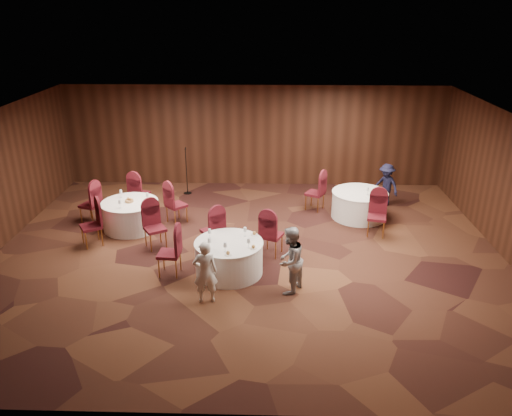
{
  "coord_description": "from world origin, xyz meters",
  "views": [
    {
      "loc": [
        0.51,
        -10.52,
        5.51
      ],
      "look_at": [
        0.2,
        0.2,
        1.1
      ],
      "focal_mm": 35.0,
      "sensor_mm": 36.0,
      "label": 1
    }
  ],
  "objects_px": {
    "table_main": "(229,257)",
    "woman_b": "(290,260)",
    "woman_a": "(205,272)",
    "man_c": "(386,185)",
    "table_left": "(131,215)",
    "table_right": "(359,204)",
    "mic_stand": "(187,181)"
  },
  "relations": [
    {
      "from": "table_main",
      "to": "man_c",
      "type": "distance_m",
      "value": 5.9
    },
    {
      "from": "table_right",
      "to": "woman_b",
      "type": "bearing_deg",
      "value": -117.58
    },
    {
      "from": "table_main",
      "to": "table_right",
      "type": "xyz_separation_m",
      "value": [
        3.35,
        3.19,
        0.0
      ]
    },
    {
      "from": "man_c",
      "to": "table_left",
      "type": "bearing_deg",
      "value": -117.64
    },
    {
      "from": "table_left",
      "to": "mic_stand",
      "type": "bearing_deg",
      "value": 67.93
    },
    {
      "from": "table_right",
      "to": "mic_stand",
      "type": "height_order",
      "value": "mic_stand"
    },
    {
      "from": "table_main",
      "to": "woman_a",
      "type": "relative_size",
      "value": 1.14
    },
    {
      "from": "table_main",
      "to": "woman_b",
      "type": "xyz_separation_m",
      "value": [
        1.3,
        -0.73,
        0.34
      ]
    },
    {
      "from": "table_left",
      "to": "woman_b",
      "type": "height_order",
      "value": "woman_b"
    },
    {
      "from": "woman_b",
      "to": "woman_a",
      "type": "bearing_deg",
      "value": -46.16
    },
    {
      "from": "table_main",
      "to": "woman_b",
      "type": "relative_size",
      "value": 1.04
    },
    {
      "from": "table_left",
      "to": "mic_stand",
      "type": "relative_size",
      "value": 1.0
    },
    {
      "from": "table_left",
      "to": "table_right",
      "type": "relative_size",
      "value": 0.97
    },
    {
      "from": "table_right",
      "to": "woman_a",
      "type": "distance_m",
      "value": 5.72
    },
    {
      "from": "table_right",
      "to": "man_c",
      "type": "relative_size",
      "value": 1.2
    },
    {
      "from": "woman_a",
      "to": "table_left",
      "type": "bearing_deg",
      "value": -63.54
    },
    {
      "from": "table_right",
      "to": "woman_a",
      "type": "relative_size",
      "value": 1.16
    },
    {
      "from": "woman_b",
      "to": "man_c",
      "type": "height_order",
      "value": "woman_b"
    },
    {
      "from": "woman_a",
      "to": "woman_b",
      "type": "bearing_deg",
      "value": -174.51
    },
    {
      "from": "table_right",
      "to": "man_c",
      "type": "height_order",
      "value": "man_c"
    },
    {
      "from": "table_right",
      "to": "mic_stand",
      "type": "bearing_deg",
      "value": 161.17
    },
    {
      "from": "table_left",
      "to": "mic_stand",
      "type": "height_order",
      "value": "mic_stand"
    },
    {
      "from": "woman_b",
      "to": "man_c",
      "type": "distance_m",
      "value": 5.66
    },
    {
      "from": "table_main",
      "to": "table_left",
      "type": "height_order",
      "value": "same"
    },
    {
      "from": "mic_stand",
      "to": "woman_b",
      "type": "relative_size",
      "value": 1.02
    },
    {
      "from": "woman_a",
      "to": "woman_b",
      "type": "relative_size",
      "value": 0.92
    },
    {
      "from": "table_left",
      "to": "woman_a",
      "type": "distance_m",
      "value": 4.19
    },
    {
      "from": "table_left",
      "to": "woman_a",
      "type": "relative_size",
      "value": 1.12
    },
    {
      "from": "table_main",
      "to": "woman_a",
      "type": "bearing_deg",
      "value": -107.81
    },
    {
      "from": "mic_stand",
      "to": "man_c",
      "type": "distance_m",
      "value": 6.01
    },
    {
      "from": "man_c",
      "to": "woman_b",
      "type": "bearing_deg",
      "value": -73.62
    },
    {
      "from": "man_c",
      "to": "table_main",
      "type": "bearing_deg",
      "value": -88.24
    }
  ]
}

